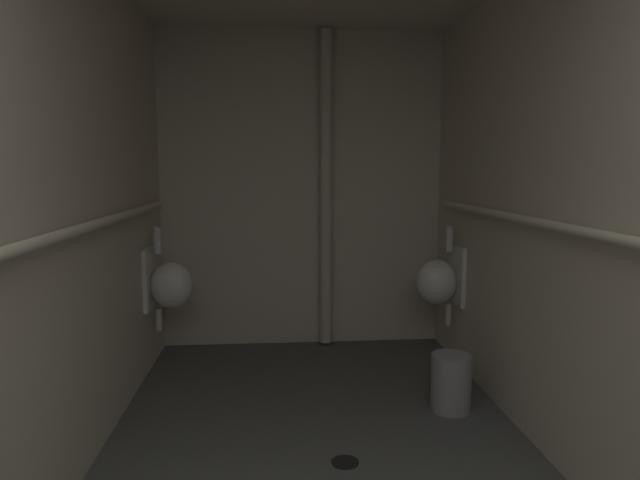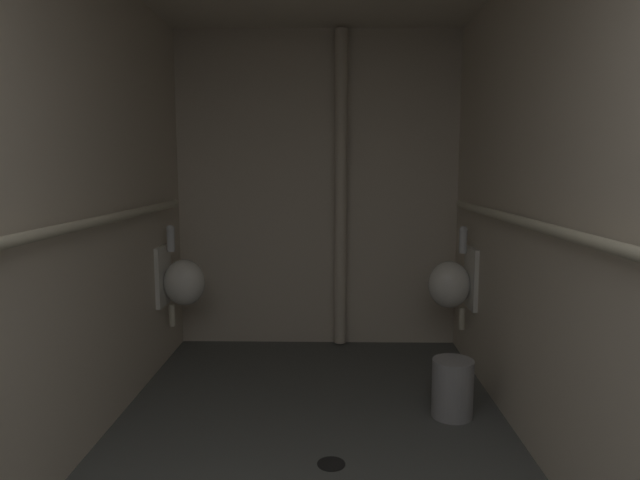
{
  "view_description": "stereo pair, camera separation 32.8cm",
  "coord_description": "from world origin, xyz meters",
  "px_view_note": "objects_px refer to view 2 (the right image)",
  "views": [
    {
      "loc": [
        -0.22,
        -0.25,
        1.45
      ],
      "look_at": [
        0.05,
        3.0,
        1.03
      ],
      "focal_mm": 31.06,
      "sensor_mm": 36.0,
      "label": 1
    },
    {
      "loc": [
        0.11,
        -0.25,
        1.45
      ],
      "look_at": [
        0.05,
        3.0,
        1.03
      ],
      "focal_mm": 31.06,
      "sensor_mm": 36.0,
      "label": 2
    }
  ],
  "objects_px": {
    "waste_bin": "(453,388)",
    "urinal_right_mid": "(452,283)",
    "urinal_left_mid": "(181,281)",
    "standpipe_back_wall": "(341,191)",
    "floor_drain": "(331,464)"
  },
  "relations": [
    {
      "from": "standpipe_back_wall",
      "to": "waste_bin",
      "type": "distance_m",
      "value": 1.82
    },
    {
      "from": "urinal_left_mid",
      "to": "urinal_right_mid",
      "type": "xyz_separation_m",
      "value": [
        1.97,
        -0.04,
        0.0
      ]
    },
    {
      "from": "floor_drain",
      "to": "waste_bin",
      "type": "bearing_deg",
      "value": 37.7
    },
    {
      "from": "urinal_right_mid",
      "to": "floor_drain",
      "type": "relative_size",
      "value": 5.39
    },
    {
      "from": "urinal_left_mid",
      "to": "waste_bin",
      "type": "distance_m",
      "value": 2.05
    },
    {
      "from": "urinal_right_mid",
      "to": "standpipe_back_wall",
      "type": "height_order",
      "value": "standpipe_back_wall"
    },
    {
      "from": "waste_bin",
      "to": "standpipe_back_wall",
      "type": "bearing_deg",
      "value": 116.13
    },
    {
      "from": "waste_bin",
      "to": "urinal_right_mid",
      "type": "bearing_deg",
      "value": 78.81
    },
    {
      "from": "urinal_left_mid",
      "to": "standpipe_back_wall",
      "type": "height_order",
      "value": "standpipe_back_wall"
    },
    {
      "from": "urinal_right_mid",
      "to": "floor_drain",
      "type": "height_order",
      "value": "urinal_right_mid"
    },
    {
      "from": "standpipe_back_wall",
      "to": "floor_drain",
      "type": "height_order",
      "value": "standpipe_back_wall"
    },
    {
      "from": "urinal_right_mid",
      "to": "waste_bin",
      "type": "height_order",
      "value": "urinal_right_mid"
    },
    {
      "from": "urinal_right_mid",
      "to": "floor_drain",
      "type": "distance_m",
      "value": 1.73
    },
    {
      "from": "urinal_left_mid",
      "to": "waste_bin",
      "type": "relative_size",
      "value": 2.2
    },
    {
      "from": "standpipe_back_wall",
      "to": "urinal_left_mid",
      "type": "bearing_deg",
      "value": -159.06
    }
  ]
}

